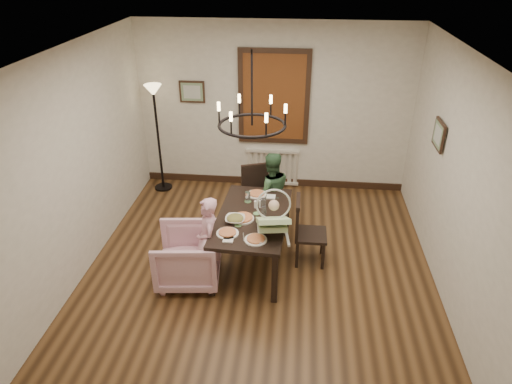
% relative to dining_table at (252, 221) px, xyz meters
% --- Properties ---
extents(room_shell, '(4.51, 5.00, 2.81)m').
position_rel_dining_table_xyz_m(room_shell, '(0.10, 0.18, 0.75)').
color(room_shell, brown).
rests_on(room_shell, ground).
extents(dining_table, '(0.96, 1.61, 0.73)m').
position_rel_dining_table_xyz_m(dining_table, '(0.00, 0.00, 0.00)').
color(dining_table, black).
rests_on(dining_table, room_shell).
extents(chair_far, '(0.52, 0.52, 0.94)m').
position_rel_dining_table_xyz_m(chair_far, '(-0.03, 0.94, -0.18)').
color(chair_far, black).
rests_on(chair_far, room_shell).
extents(chair_right, '(0.41, 0.41, 0.94)m').
position_rel_dining_table_xyz_m(chair_right, '(0.76, 0.12, -0.18)').
color(chair_right, black).
rests_on(chair_right, room_shell).
extents(armchair, '(0.87, 0.85, 0.72)m').
position_rel_dining_table_xyz_m(armchair, '(-0.77, -0.44, -0.29)').
color(armchair, '#DEAAB9').
rests_on(armchair, room_shell).
extents(elderly_woman, '(0.32, 0.40, 0.95)m').
position_rel_dining_table_xyz_m(elderly_woman, '(-0.50, -0.38, -0.17)').
color(elderly_woman, '#D596A7').
rests_on(elderly_woman, room_shell).
extents(seated_man, '(0.59, 0.52, 1.03)m').
position_rel_dining_table_xyz_m(seated_man, '(0.17, 0.84, -0.13)').
color(seated_man, '#345836').
rests_on(seated_man, room_shell).
extents(baby_bouncer, '(0.52, 0.66, 0.39)m').
position_rel_dining_table_xyz_m(baby_bouncer, '(0.28, -0.37, 0.28)').
color(baby_bouncer, '#B4D190').
rests_on(baby_bouncer, dining_table).
extents(salad_bowl, '(0.30, 0.30, 0.07)m').
position_rel_dining_table_xyz_m(salad_bowl, '(-0.20, -0.17, 0.12)').
color(salad_bowl, white).
rests_on(salad_bowl, dining_table).
extents(pizza_platter, '(0.28, 0.28, 0.04)m').
position_rel_dining_table_xyz_m(pizza_platter, '(-0.11, -0.10, 0.10)').
color(pizza_platter, tan).
rests_on(pizza_platter, dining_table).
extents(drinking_glass, '(0.06, 0.06, 0.13)m').
position_rel_dining_table_xyz_m(drinking_glass, '(0.14, 0.00, 0.15)').
color(drinking_glass, silver).
rests_on(drinking_glass, dining_table).
extents(window_blinds, '(1.00, 0.03, 1.40)m').
position_rel_dining_table_xyz_m(window_blinds, '(0.10, 2.27, 0.95)').
color(window_blinds, brown).
rests_on(window_blinds, room_shell).
extents(radiator, '(0.92, 0.12, 0.62)m').
position_rel_dining_table_xyz_m(radiator, '(0.10, 2.29, -0.30)').
color(radiator, silver).
rests_on(radiator, room_shell).
extents(picture_back, '(0.42, 0.03, 0.36)m').
position_rel_dining_table_xyz_m(picture_back, '(-1.25, 2.28, 1.00)').
color(picture_back, black).
rests_on(picture_back, room_shell).
extents(picture_right, '(0.03, 0.42, 0.36)m').
position_rel_dining_table_xyz_m(picture_right, '(2.31, 0.71, 1.00)').
color(picture_right, black).
rests_on(picture_right, room_shell).
extents(floor_lamp, '(0.30, 0.30, 1.80)m').
position_rel_dining_table_xyz_m(floor_lamp, '(-1.80, 1.96, 0.25)').
color(floor_lamp, black).
rests_on(floor_lamp, room_shell).
extents(chandelier, '(0.80, 0.80, 0.04)m').
position_rel_dining_table_xyz_m(chandelier, '(0.00, 0.00, 1.30)').
color(chandelier, black).
rests_on(chandelier, room_shell).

